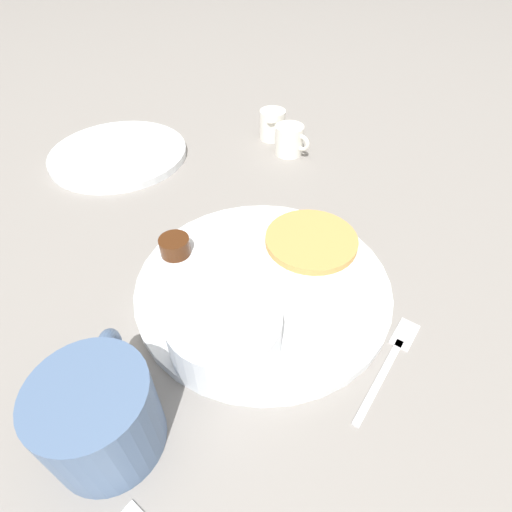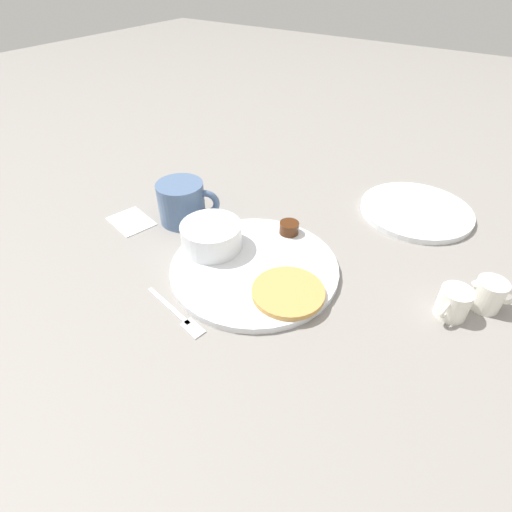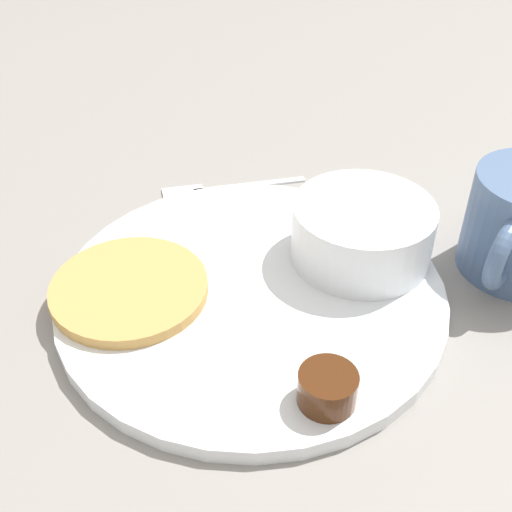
{
  "view_description": "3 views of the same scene",
  "coord_description": "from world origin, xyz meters",
  "views": [
    {
      "loc": [
        0.29,
        0.12,
        0.35
      ],
      "look_at": [
        -0.01,
        -0.02,
        0.03
      ],
      "focal_mm": 28.0,
      "sensor_mm": 36.0,
      "label": 1
    },
    {
      "loc": [
        -0.3,
        0.43,
        0.45
      ],
      "look_at": [
        0.0,
        -0.01,
        0.03
      ],
      "focal_mm": 28.0,
      "sensor_mm": 36.0,
      "label": 2
    },
    {
      "loc": [
        -0.14,
        -0.33,
        0.33
      ],
      "look_at": [
        0.01,
        0.02,
        0.03
      ],
      "focal_mm": 45.0,
      "sensor_mm": 36.0,
      "label": 3
    }
  ],
  "objects": [
    {
      "name": "bowl",
      "position": [
        0.09,
        -0.0,
        0.04
      ],
      "size": [
        0.11,
        0.11,
        0.05
      ],
      "color": "white",
      "rests_on": "plate"
    },
    {
      "name": "pancake_stack",
      "position": [
        -0.08,
        0.03,
        0.02
      ],
      "size": [
        0.12,
        0.12,
        0.01
      ],
      "color": "tan",
      "rests_on": "plate"
    },
    {
      "name": "syrup_cup",
      "position": [
        -0.0,
        -0.12,
        0.02
      ],
      "size": [
        0.04,
        0.04,
        0.02
      ],
      "color": "#47230F",
      "rests_on": "plate"
    },
    {
      "name": "plate",
      "position": [
        0.0,
        0.0,
        0.01
      ],
      "size": [
        0.29,
        0.29,
        0.01
      ],
      "color": "white",
      "rests_on": "ground_plane"
    },
    {
      "name": "ground_plane",
      "position": [
        0.0,
        0.0,
        0.0
      ],
      "size": [
        4.0,
        4.0,
        0.0
      ],
      "primitive_type": "plane",
      "color": "gray"
    },
    {
      "name": "butter_ramekin",
      "position": [
        0.11,
        -0.02,
        0.03
      ],
      "size": [
        0.04,
        0.04,
        0.04
      ],
      "color": "white",
      "rests_on": "plate"
    },
    {
      "name": "fork",
      "position": [
        0.03,
        0.15,
        0.0
      ],
      "size": [
        0.14,
        0.04,
        0.0
      ],
      "color": "silver",
      "rests_on": "ground_plane"
    }
  ]
}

